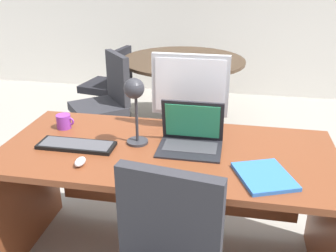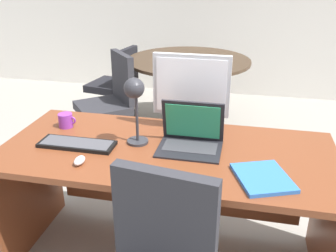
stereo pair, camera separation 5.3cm
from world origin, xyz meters
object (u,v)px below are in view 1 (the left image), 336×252
Objects in this scene: monitor at (190,88)px; book at (264,176)px; meeting_chair_near at (110,91)px; desk_lamp at (135,97)px; meeting_chair_far at (104,111)px; mouse at (80,162)px; meeting_table at (183,77)px; laptop at (191,133)px; keyboard at (76,145)px; coffee_mug at (64,121)px; desk at (168,178)px.

book is (0.43, -0.50, -0.25)m from monitor.
meeting_chair_near is at bearing 124.11° from book.
desk_lamp reaches higher than meeting_chair_far.
desk_lamp is at bearing 51.41° from mouse.
desk_lamp is at bearing -89.17° from meeting_table.
laptop is 0.64m from keyboard.
desk_lamp is 0.47× the size of meeting_chair_near.
book is 0.42× the size of meeting_chair_near.
desk_lamp is 3.47× the size of coffee_mug.
laptop is 0.89× the size of desk_lamp.
desk is at bearing 37.75° from mouse.
mouse reaches higher than keyboard.
desk_lamp is (-0.18, -0.03, 0.50)m from desk.
coffee_mug reaches higher than keyboard.
monitor is 0.29m from laptop.
keyboard is at bearing 171.92° from book.
laptop is 0.61m from mouse.
book is 0.38× the size of meeting_chair_far.
desk is 1.63m from meeting_chair_far.
laptop is (0.12, 0.02, 0.29)m from desk.
meeting_chair_far reaches higher than desk.
desk_lamp reaches higher than meeting_chair_near.
coffee_mug is (-0.67, 0.11, 0.26)m from desk.
desk is at bearing 13.50° from keyboard.
meeting_chair_near is (-0.41, 1.98, -0.47)m from coffee_mug.
monitor reaches higher than meeting_chair_far.
laptop is at bearing -52.94° from meeting_chair_far.
laptop is 0.37m from desk_lamp.
desk_lamp is at bearing 15.21° from keyboard.
mouse is at bearing -73.56° from meeting_chair_far.
mouse is at bearing -142.25° from desk.
keyboard is 3.80× the size of coffee_mug.
meeting_chair_far is (-0.68, -0.57, -0.22)m from meeting_table.
meeting_chair_far is at bearing 127.06° from laptop.
mouse is at bearing -147.83° from laptop.
keyboard is at bearing -148.26° from monitor.
book is at bearing 2.75° from mouse.
book is 0.27× the size of meeting_table.
meeting_chair_near is at bearing 101.76° from coffee_mug.
desk_lamp reaches higher than keyboard.
meeting_table is (0.29, 2.04, -0.18)m from keyboard.
monitor is at bearing -49.08° from meeting_chair_far.
meeting_chair_far reaches higher than meeting_table.
laptop is at bearing -79.62° from monitor.
meeting_table is at bearing 99.79° from laptop.
laptop reaches higher than keyboard.
mouse is 0.09× the size of meeting_chair_far.
laptop reaches higher than meeting_chair_far.
desk is 2.36m from meeting_chair_near.
coffee_mug is at bearing -80.32° from meeting_chair_far.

